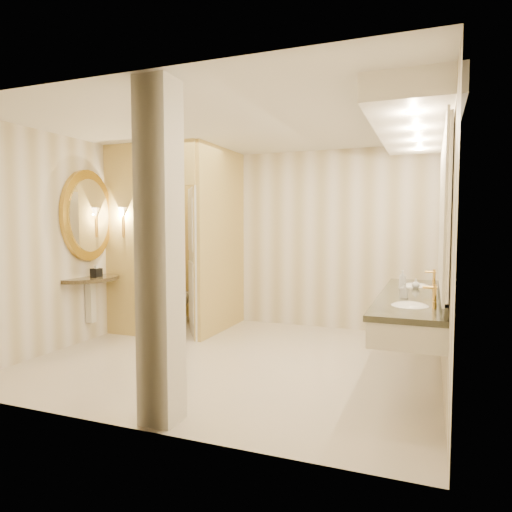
% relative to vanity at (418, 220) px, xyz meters
% --- Properties ---
extents(floor, '(4.50, 4.50, 0.00)m').
position_rel_vanity_xyz_m(floor, '(-1.98, -0.01, -1.63)').
color(floor, beige).
rests_on(floor, ground).
extents(ceiling, '(4.50, 4.50, 0.00)m').
position_rel_vanity_xyz_m(ceiling, '(-1.98, -0.01, 1.07)').
color(ceiling, silver).
rests_on(ceiling, wall_back).
extents(wall_back, '(4.50, 0.02, 2.70)m').
position_rel_vanity_xyz_m(wall_back, '(-1.98, 1.99, -0.28)').
color(wall_back, silver).
rests_on(wall_back, floor).
extents(wall_front, '(4.50, 0.02, 2.70)m').
position_rel_vanity_xyz_m(wall_front, '(-1.98, -2.01, -0.28)').
color(wall_front, silver).
rests_on(wall_front, floor).
extents(wall_left, '(0.02, 4.00, 2.70)m').
position_rel_vanity_xyz_m(wall_left, '(-4.23, -0.01, -0.28)').
color(wall_left, silver).
rests_on(wall_left, floor).
extents(wall_right, '(0.02, 4.00, 2.70)m').
position_rel_vanity_xyz_m(wall_right, '(0.27, -0.01, -0.28)').
color(wall_right, silver).
rests_on(wall_right, floor).
extents(toilet_closet, '(1.50, 1.55, 2.70)m').
position_rel_vanity_xyz_m(toilet_closet, '(-3.11, 0.96, -0.24)').
color(toilet_closet, tan).
rests_on(toilet_closet, floor).
extents(wall_sconce, '(0.14, 0.14, 0.42)m').
position_rel_vanity_xyz_m(wall_sconce, '(-3.90, 0.42, 0.10)').
color(wall_sconce, gold).
rests_on(wall_sconce, toilet_closet).
extents(vanity, '(0.75, 2.76, 2.09)m').
position_rel_vanity_xyz_m(vanity, '(0.00, 0.00, 0.00)').
color(vanity, beige).
rests_on(vanity, floor).
extents(console_shelf, '(0.93, 0.93, 1.92)m').
position_rel_vanity_xyz_m(console_shelf, '(-4.19, 0.04, -0.29)').
color(console_shelf, black).
rests_on(console_shelf, floor).
extents(pillar, '(0.29, 0.29, 2.70)m').
position_rel_vanity_xyz_m(pillar, '(-1.85, -1.81, -0.28)').
color(pillar, beige).
rests_on(pillar, floor).
extents(tissue_box, '(0.13, 0.13, 0.12)m').
position_rel_vanity_xyz_m(tissue_box, '(-4.06, 0.05, -0.70)').
color(tissue_box, black).
rests_on(tissue_box, console_shelf).
extents(toilet, '(0.66, 0.90, 0.82)m').
position_rel_vanity_xyz_m(toilet, '(-3.64, 1.35, -1.22)').
color(toilet, white).
rests_on(toilet, floor).
extents(soap_bottle_a, '(0.08, 0.08, 0.15)m').
position_rel_vanity_xyz_m(soap_bottle_a, '(-0.10, -0.28, -0.68)').
color(soap_bottle_a, beige).
rests_on(soap_bottle_a, vanity).
extents(soap_bottle_b, '(0.11, 0.11, 0.11)m').
position_rel_vanity_xyz_m(soap_bottle_b, '(-0.02, 0.42, -0.70)').
color(soap_bottle_b, silver).
rests_on(soap_bottle_b, vanity).
extents(soap_bottle_c, '(0.10, 0.10, 0.21)m').
position_rel_vanity_xyz_m(soap_bottle_c, '(-0.15, 0.31, -0.65)').
color(soap_bottle_c, '#C6B28C').
rests_on(soap_bottle_c, vanity).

